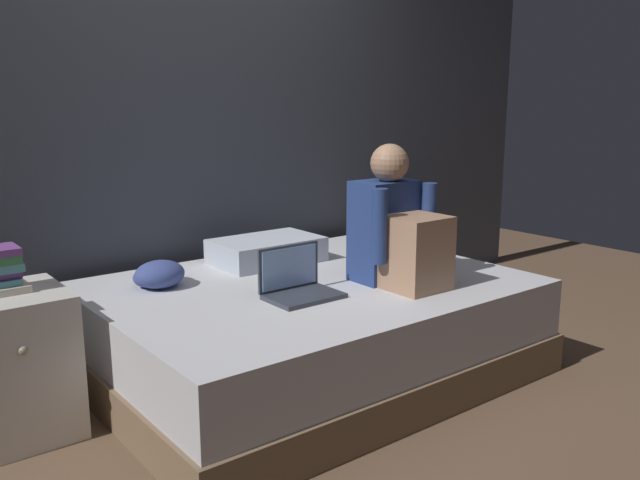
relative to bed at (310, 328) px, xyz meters
The scene contains 8 objects.
ground_plane 0.43m from the bed, 123.69° to the right, with size 8.00×8.00×0.00m, color brown.
wall_back 1.45m from the bed, 102.53° to the left, with size 5.60×0.10×2.70m, color #424751.
bed is the anchor object (origin of this frame).
nightstand 1.32m from the bed, 169.90° to the left, with size 0.44×0.46×0.59m.
person_sitting 0.63m from the bed, 40.79° to the right, with size 0.39×0.44×0.66m.
laptop 0.38m from the bed, 139.49° to the right, with size 0.32×0.23×0.22m.
pillow 0.54m from the bed, 83.35° to the left, with size 0.56×0.36×0.13m, color silver.
clothes_pile 0.77m from the bed, 148.43° to the left, with size 0.24×0.24×0.13m.
Camera 1 is at (-1.65, -2.15, 1.32)m, focal length 37.24 mm.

